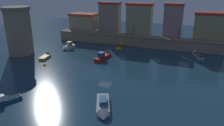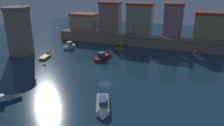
% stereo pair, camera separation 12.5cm
% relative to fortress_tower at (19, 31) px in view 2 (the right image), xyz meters
% --- Properties ---
extents(ground_plane, '(125.95, 125.95, 0.00)m').
position_rel_fortress_tower_xyz_m(ground_plane, '(24.77, -4.60, -5.94)').
color(ground_plane, '#19384C').
extents(quay_wall, '(47.36, 3.83, 2.88)m').
position_rel_fortress_tower_xyz_m(quay_wall, '(24.77, 18.16, -4.49)').
color(quay_wall, gray).
rests_on(quay_wall, ground).
extents(old_town_backdrop, '(46.58, 5.62, 9.31)m').
position_rel_fortress_tower_xyz_m(old_town_backdrop, '(26.62, 22.18, 0.66)').
color(old_town_backdrop, tan).
rests_on(old_town_backdrop, ground).
extents(fortress_tower, '(6.57, 6.57, 11.75)m').
position_rel_fortress_tower_xyz_m(fortress_tower, '(0.00, 0.00, 0.00)').
color(fortress_tower, gray).
rests_on(fortress_tower, ground).
extents(quay_lamp_0, '(0.32, 0.32, 3.54)m').
position_rel_fortress_tower_xyz_m(quay_lamp_0, '(13.35, 18.16, -0.71)').
color(quay_lamp_0, black).
rests_on(quay_lamp_0, quay_wall).
extents(quay_lamp_1, '(0.32, 0.32, 3.00)m').
position_rel_fortress_tower_xyz_m(quay_lamp_1, '(24.30, 18.16, -1.02)').
color(quay_lamp_1, black).
rests_on(quay_lamp_1, quay_wall).
extents(quay_lamp_2, '(0.32, 0.32, 3.36)m').
position_rel_fortress_tower_xyz_m(quay_lamp_2, '(36.95, 18.16, -0.81)').
color(quay_lamp_2, black).
rests_on(quay_lamp_2, quay_wall).
extents(moored_boat_1, '(1.88, 4.80, 2.12)m').
position_rel_fortress_tower_xyz_m(moored_boat_1, '(8.71, 8.10, -5.33)').
color(moored_boat_1, white).
rests_on(moored_boat_1, ground).
extents(moored_boat_2, '(3.30, 6.10, 1.12)m').
position_rel_fortress_tower_xyz_m(moored_boat_2, '(41.88, 14.27, -5.67)').
color(moored_boat_2, silver).
rests_on(moored_boat_2, ground).
extents(moored_boat_3, '(2.31, 4.81, 1.42)m').
position_rel_fortress_tower_xyz_m(moored_boat_3, '(7.65, -0.27, -5.63)').
color(moored_boat_3, gold).
rests_on(moored_boat_3, ground).
extents(moored_boat_4, '(1.78, 4.70, 2.86)m').
position_rel_fortress_tower_xyz_m(moored_boat_4, '(21.66, 15.04, -5.60)').
color(moored_boat_4, gold).
rests_on(moored_boat_4, ground).
extents(moored_boat_5, '(2.24, 7.17, 2.17)m').
position_rel_fortress_tower_xyz_m(moored_boat_5, '(20.99, 4.35, -5.44)').
color(moored_boat_5, red).
rests_on(moored_boat_5, ground).
extents(moored_boat_6, '(4.28, 6.89, 1.75)m').
position_rel_fortress_tower_xyz_m(moored_boat_6, '(29.77, -17.54, -5.53)').
color(moored_boat_6, white).
rests_on(moored_boat_6, ground).
extents(mooring_buoy_0, '(0.73, 0.73, 0.73)m').
position_rel_fortress_tower_xyz_m(mooring_buoy_0, '(10.71, -5.19, -5.94)').
color(mooring_buoy_0, yellow).
rests_on(mooring_buoy_0, ground).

